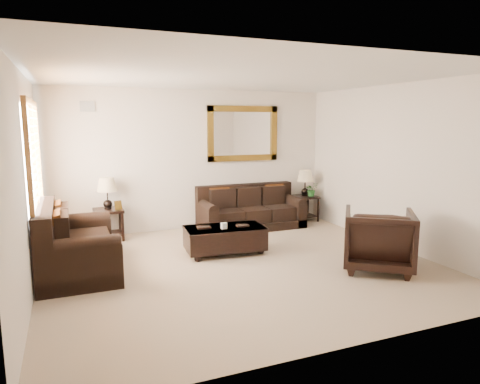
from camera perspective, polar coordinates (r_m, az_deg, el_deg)
name	(u,v)px	position (r m, az deg, el deg)	size (l,w,h in m)	color
room	(242,174)	(6.05, 0.24, 2.37)	(5.51, 5.01, 2.71)	#82715A
window	(34,161)	(6.49, -25.74, 3.70)	(0.07, 1.96, 1.66)	white
mirror	(243,134)	(8.68, 0.41, 7.79)	(1.50, 0.06, 1.10)	#533910
air_vent	(87,106)	(8.05, -19.69, 10.70)	(0.25, 0.02, 0.18)	#999999
sofa	(250,212)	(8.52, 1.35, -2.73)	(2.04, 0.88, 0.84)	black
loveseat	(73,248)	(6.40, -21.38, -6.97)	(1.03, 1.73, 0.97)	black
end_table_left	(108,199)	(7.90, -17.23, -0.96)	(0.51, 0.51, 1.12)	black
end_table_right	(305,188)	(9.15, 8.66, 0.55)	(0.49, 0.49, 1.08)	black
coffee_table	(225,237)	(6.87, -2.05, -6.01)	(1.32, 0.78, 0.54)	black
armchair	(379,237)	(6.39, 17.98, -5.68)	(0.93, 0.87, 0.96)	black
potted_plant	(311,191)	(9.14, 9.51, 0.15)	(0.26, 0.29, 0.22)	#245F20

